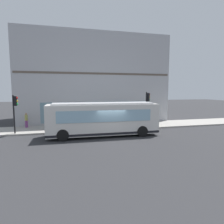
{
  "coord_description": "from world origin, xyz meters",
  "views": [
    {
      "loc": [
        -16.45,
        3.91,
        4.21
      ],
      "look_at": [
        3.39,
        -1.0,
        1.88
      ],
      "focal_mm": 30.83,
      "sensor_mm": 36.0,
      "label": 1
    }
  ],
  "objects_px": {
    "pedestrian_walking_along_curb": "(26,119)",
    "pedestrian_near_hydrant": "(135,117)",
    "city_bus_nearside": "(103,119)",
    "newspaper_vending_box": "(55,124)",
    "fire_hydrant": "(154,123)",
    "traffic_light_down_block": "(15,107)",
    "traffic_light_near_corner": "(147,103)"
  },
  "relations": [
    {
      "from": "pedestrian_walking_along_curb",
      "to": "pedestrian_near_hydrant",
      "type": "distance_m",
      "value": 12.12
    },
    {
      "from": "city_bus_nearside",
      "to": "pedestrian_near_hydrant",
      "type": "xyz_separation_m",
      "value": [
        3.45,
        -4.51,
        -0.42
      ]
    },
    {
      "from": "pedestrian_walking_along_curb",
      "to": "newspaper_vending_box",
      "type": "height_order",
      "value": "pedestrian_walking_along_curb"
    },
    {
      "from": "city_bus_nearside",
      "to": "newspaper_vending_box",
      "type": "xyz_separation_m",
      "value": [
        4.02,
        4.5,
        -0.95
      ]
    },
    {
      "from": "pedestrian_walking_along_curb",
      "to": "pedestrian_near_hydrant",
      "type": "height_order",
      "value": "pedestrian_near_hydrant"
    },
    {
      "from": "fire_hydrant",
      "to": "pedestrian_near_hydrant",
      "type": "height_order",
      "value": "pedestrian_near_hydrant"
    },
    {
      "from": "city_bus_nearside",
      "to": "fire_hydrant",
      "type": "relative_size",
      "value": 13.63
    },
    {
      "from": "fire_hydrant",
      "to": "newspaper_vending_box",
      "type": "height_order",
      "value": "newspaper_vending_box"
    },
    {
      "from": "newspaper_vending_box",
      "to": "pedestrian_walking_along_curb",
      "type": "bearing_deg",
      "value": 69.41
    },
    {
      "from": "pedestrian_near_hydrant",
      "to": "newspaper_vending_box",
      "type": "relative_size",
      "value": 1.9
    },
    {
      "from": "traffic_light_down_block",
      "to": "pedestrian_near_hydrant",
      "type": "relative_size",
      "value": 2.1
    },
    {
      "from": "traffic_light_near_corner",
      "to": "fire_hydrant",
      "type": "bearing_deg",
      "value": -80.44
    },
    {
      "from": "traffic_light_near_corner",
      "to": "traffic_light_down_block",
      "type": "distance_m",
      "value": 13.3
    },
    {
      "from": "fire_hydrant",
      "to": "newspaper_vending_box",
      "type": "distance_m",
      "value": 10.97
    },
    {
      "from": "city_bus_nearside",
      "to": "traffic_light_near_corner",
      "type": "distance_m",
      "value": 5.98
    },
    {
      "from": "city_bus_nearside",
      "to": "newspaper_vending_box",
      "type": "relative_size",
      "value": 11.21
    },
    {
      "from": "traffic_light_near_corner",
      "to": "traffic_light_down_block",
      "type": "xyz_separation_m",
      "value": [
        0.09,
        13.3,
        -0.17
      ]
    },
    {
      "from": "traffic_light_down_block",
      "to": "traffic_light_near_corner",
      "type": "bearing_deg",
      "value": -90.39
    },
    {
      "from": "fire_hydrant",
      "to": "traffic_light_near_corner",
      "type": "bearing_deg",
      "value": 99.56
    },
    {
      "from": "traffic_light_down_block",
      "to": "city_bus_nearside",
      "type": "bearing_deg",
      "value": -106.35
    },
    {
      "from": "fire_hydrant",
      "to": "newspaper_vending_box",
      "type": "relative_size",
      "value": 0.82
    },
    {
      "from": "traffic_light_near_corner",
      "to": "pedestrian_near_hydrant",
      "type": "bearing_deg",
      "value": 36.19
    },
    {
      "from": "newspaper_vending_box",
      "to": "fire_hydrant",
      "type": "bearing_deg",
      "value": -98.54
    },
    {
      "from": "city_bus_nearside",
      "to": "traffic_light_near_corner",
      "type": "bearing_deg",
      "value": -67.6
    },
    {
      "from": "pedestrian_near_hydrant",
      "to": "city_bus_nearside",
      "type": "bearing_deg",
      "value": 127.42
    },
    {
      "from": "city_bus_nearside",
      "to": "traffic_light_down_block",
      "type": "distance_m",
      "value": 8.31
    },
    {
      "from": "city_bus_nearside",
      "to": "traffic_light_down_block",
      "type": "bearing_deg",
      "value": 73.65
    },
    {
      "from": "pedestrian_walking_along_curb",
      "to": "newspaper_vending_box",
      "type": "relative_size",
      "value": 1.76
    },
    {
      "from": "fire_hydrant",
      "to": "pedestrian_near_hydrant",
      "type": "xyz_separation_m",
      "value": [
        1.06,
        1.84,
        0.63
      ]
    },
    {
      "from": "city_bus_nearside",
      "to": "traffic_light_near_corner",
      "type": "xyz_separation_m",
      "value": [
        2.23,
        -5.4,
        1.29
      ]
    },
    {
      "from": "pedestrian_walking_along_curb",
      "to": "city_bus_nearside",
      "type": "bearing_deg",
      "value": -124.45
    },
    {
      "from": "pedestrian_near_hydrant",
      "to": "traffic_light_down_block",
      "type": "bearing_deg",
      "value": 95.22
    }
  ]
}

